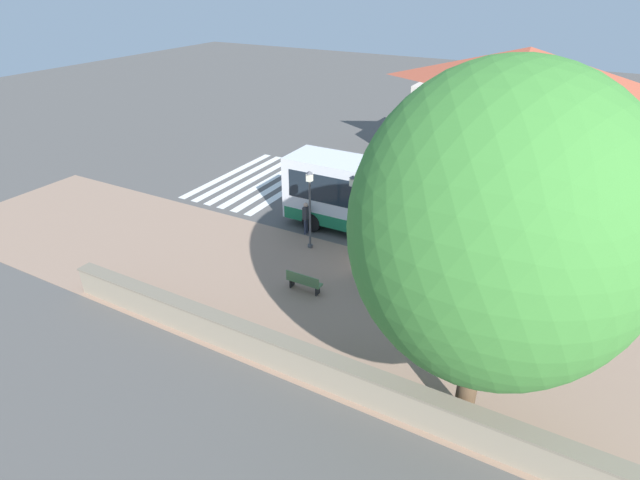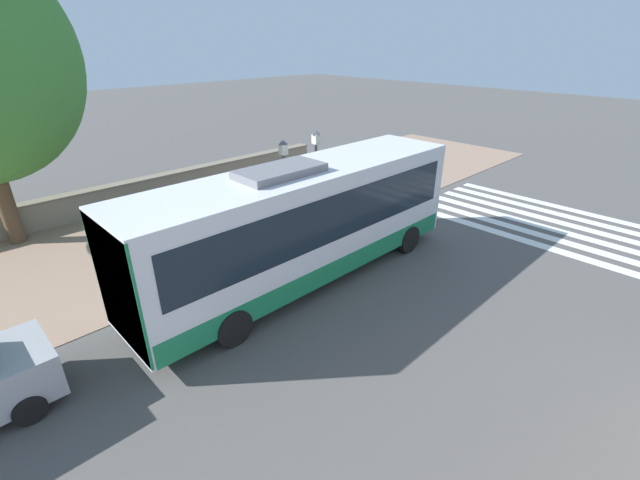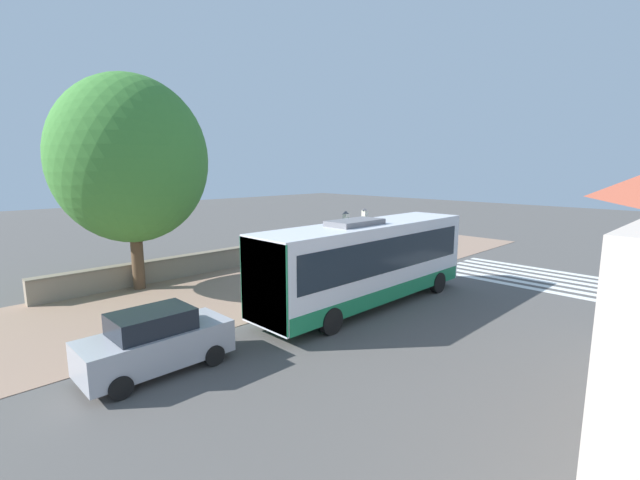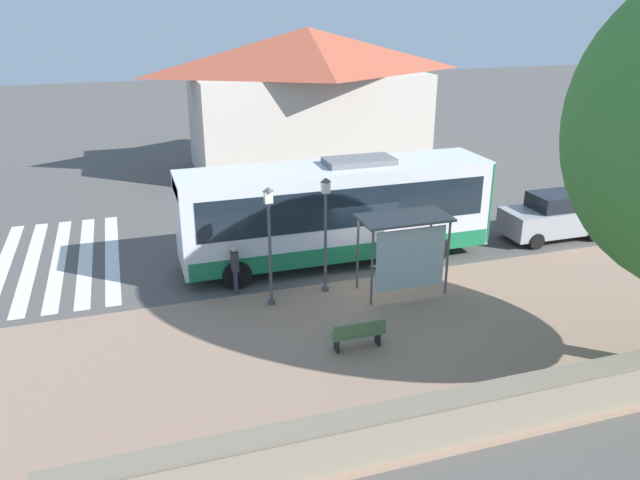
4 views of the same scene
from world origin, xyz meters
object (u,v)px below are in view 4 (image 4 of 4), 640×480
at_px(street_lamp_near, 270,237).
at_px(bus_shelter, 406,232).
at_px(pedestrian, 235,266).
at_px(bench, 358,334).
at_px(parked_car_behind_bus, 555,216).
at_px(street_lamp_far, 325,225).
at_px(bus, 337,210).

bearing_deg(street_lamp_near, bus_shelter, -96.80).
bearing_deg(pedestrian, bench, -150.54).
height_order(bench, street_lamp_near, street_lamp_near).
height_order(street_lamp_near, parked_car_behind_bus, street_lamp_near).
height_order(pedestrian, bench, pedestrian).
bearing_deg(parked_car_behind_bus, bus_shelter, 109.35).
relative_size(bus_shelter, bench, 1.91).
bearing_deg(pedestrian, street_lamp_near, -141.85).
distance_m(pedestrian, street_lamp_far, 3.24).
bearing_deg(bus, street_lamp_far, 152.63).
bearing_deg(parked_car_behind_bus, bench, 117.91).
relative_size(bus, street_lamp_far, 2.88).
xyz_separation_m(bus, bench, (-6.11, 1.50, -1.51)).
xyz_separation_m(pedestrian, parked_car_behind_bus, (1.13, -13.25, -0.08)).
relative_size(street_lamp_far, parked_car_behind_bus, 0.92).
xyz_separation_m(street_lamp_near, parked_car_behind_bus, (2.29, -12.33, -1.41)).
xyz_separation_m(bus, parked_car_behind_bus, (-0.45, -9.18, -1.07)).
relative_size(bus, street_lamp_near, 2.89).
relative_size(street_lamp_near, parked_car_behind_bus, 0.92).
bearing_deg(bench, pedestrian, 29.46).
height_order(bus_shelter, pedestrian, bus_shelter).
bearing_deg(bus_shelter, street_lamp_far, 68.50).
distance_m(pedestrian, bench, 5.23).
distance_m(bench, street_lamp_far, 4.23).
xyz_separation_m(street_lamp_far, parked_car_behind_bus, (1.87, -10.38, -1.41)).
distance_m(bus_shelter, pedestrian, 5.63).
height_order(bus, pedestrian, bus).
bearing_deg(parked_car_behind_bus, bus, 87.20).
distance_m(bus, bus_shelter, 3.47).
relative_size(bus, pedestrian, 6.64).
relative_size(bus_shelter, street_lamp_near, 0.75).
height_order(bus, bus_shelter, bus).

